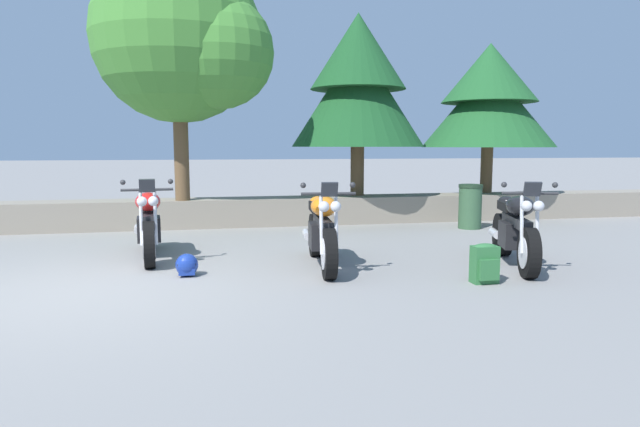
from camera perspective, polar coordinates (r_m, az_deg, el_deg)
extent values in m
plane|color=gray|center=(6.75, -22.94, -7.31)|extent=(120.00, 120.00, 0.00)
cube|color=gray|center=(11.38, -18.34, -0.08)|extent=(36.00, 0.80, 0.55)
cylinder|color=black|center=(7.63, -17.14, -3.09)|extent=(0.20, 0.63, 0.62)
cylinder|color=black|center=(9.05, -17.15, -1.55)|extent=(0.24, 0.63, 0.62)
cylinder|color=silver|center=(7.63, -17.14, -3.09)|extent=(0.20, 0.40, 0.38)
cube|color=black|center=(8.37, -17.17, -1.52)|extent=(0.36, 0.51, 0.34)
cube|color=#2D2D30|center=(8.25, -17.22, -0.25)|extent=(0.24, 1.11, 0.12)
ellipsoid|color=red|center=(8.07, -17.27, 1.17)|extent=(0.39, 0.55, 0.26)
cube|color=black|center=(8.56, -17.25, 1.08)|extent=(0.31, 0.58, 0.12)
ellipsoid|color=red|center=(8.85, -17.26, 1.53)|extent=(0.25, 0.30, 0.16)
cylinder|color=#2D2D30|center=(7.62, -17.33, 2.35)|extent=(0.66, 0.10, 0.04)
sphere|color=silver|center=(7.49, -16.76, 1.23)|extent=(0.13, 0.13, 0.13)
sphere|color=silver|center=(7.49, -17.83, 1.19)|extent=(0.13, 0.13, 0.13)
cube|color=#26282D|center=(7.51, -17.35, 2.75)|extent=(0.21, 0.11, 0.18)
cylinder|color=silver|center=(8.81, -18.20, -1.48)|extent=(0.15, 0.39, 0.11)
cylinder|color=silver|center=(7.61, -16.56, -0.35)|extent=(0.06, 0.17, 0.73)
cylinder|color=silver|center=(7.61, -17.91, -0.39)|extent=(0.06, 0.17, 0.73)
sphere|color=#2D2D30|center=(7.66, -15.11, 3.20)|extent=(0.07, 0.07, 0.07)
sphere|color=#2D2D30|center=(7.66, -19.60, 3.04)|extent=(0.07, 0.07, 0.07)
cylinder|color=black|center=(6.68, 0.94, -4.18)|extent=(0.20, 0.63, 0.62)
cylinder|color=black|center=(8.09, -0.37, -2.22)|extent=(0.24, 0.63, 0.62)
cylinder|color=silver|center=(6.68, 0.94, -4.18)|extent=(0.19, 0.40, 0.38)
cube|color=black|center=(7.41, 0.18, -2.28)|extent=(0.36, 0.51, 0.34)
cube|color=#2D2D30|center=(7.29, 0.27, -0.85)|extent=(0.24, 1.11, 0.12)
ellipsoid|color=orange|center=(7.11, 0.42, 0.74)|extent=(0.39, 0.55, 0.26)
cube|color=black|center=(7.59, -0.02, 0.68)|extent=(0.31, 0.58, 0.12)
ellipsoid|color=orange|center=(7.88, -0.26, 1.21)|extent=(0.24, 0.30, 0.16)
cylinder|color=#2D2D30|center=(6.66, 0.87, 2.05)|extent=(0.66, 0.10, 0.04)
sphere|color=silver|center=(6.54, 1.63, 0.73)|extent=(0.13, 0.13, 0.13)
sphere|color=silver|center=(6.52, 0.41, 0.71)|extent=(0.13, 0.13, 0.13)
cube|color=#26282D|center=(6.55, 0.98, 2.50)|extent=(0.21, 0.11, 0.18)
cylinder|color=silver|center=(7.83, -1.35, -2.15)|extent=(0.14, 0.39, 0.11)
cylinder|color=silver|center=(6.67, 1.67, -1.06)|extent=(0.06, 0.17, 0.73)
cylinder|color=silver|center=(6.65, 0.14, -1.08)|extent=(0.06, 0.17, 0.73)
sphere|color=#2D2D30|center=(6.73, 3.36, 2.95)|extent=(0.07, 0.07, 0.07)
sphere|color=#2D2D30|center=(6.66, -1.74, 2.91)|extent=(0.07, 0.07, 0.07)
cylinder|color=black|center=(7.20, 20.68, -3.82)|extent=(0.32, 0.63, 0.62)
cylinder|color=black|center=(8.57, 18.24, -2.04)|extent=(0.36, 0.65, 0.62)
cylinder|color=silver|center=(7.20, 20.68, -3.82)|extent=(0.27, 0.41, 0.38)
cube|color=black|center=(7.91, 19.30, -2.08)|extent=(0.45, 0.55, 0.34)
cube|color=#2D2D30|center=(7.79, 19.53, -0.74)|extent=(0.47, 1.09, 0.12)
ellipsoid|color=black|center=(7.62, 19.86, 0.75)|extent=(0.48, 0.60, 0.26)
cube|color=black|center=(8.09, 19.03, 0.69)|extent=(0.42, 0.61, 0.12)
ellipsoid|color=black|center=(8.38, 18.58, 1.19)|extent=(0.29, 0.33, 0.16)
cylinder|color=#2D2D30|center=(7.18, 20.76, 1.95)|extent=(0.64, 0.23, 0.04)
sphere|color=silver|center=(7.08, 21.55, 0.71)|extent=(0.13, 0.13, 0.13)
sphere|color=silver|center=(7.04, 20.45, 0.73)|extent=(0.13, 0.13, 0.13)
cube|color=#26282D|center=(7.08, 20.99, 2.37)|extent=(0.22, 0.15, 0.18)
cylinder|color=silver|center=(8.30, 17.53, -1.95)|extent=(0.22, 0.40, 0.11)
cylinder|color=silver|center=(7.20, 21.41, -0.94)|extent=(0.09, 0.17, 0.73)
cylinder|color=silver|center=(7.16, 20.02, -0.93)|extent=(0.09, 0.17, 0.73)
sphere|color=#2D2D30|center=(7.29, 23.00, 2.71)|extent=(0.07, 0.07, 0.07)
sphere|color=#2D2D30|center=(7.14, 18.39, 2.83)|extent=(0.07, 0.07, 0.07)
cube|color=#2D6B38|center=(6.80, 16.54, -5.04)|extent=(0.30, 0.18, 0.44)
cube|color=#2D6B38|center=(6.71, 17.00, -5.57)|extent=(0.24, 0.05, 0.24)
ellipsoid|color=#2D6B38|center=(6.76, 16.60, -3.30)|extent=(0.29, 0.17, 0.08)
cube|color=#193A1E|center=(6.92, 16.72, -4.67)|extent=(0.05, 0.03, 0.37)
cube|color=#193A1E|center=(6.85, 15.51, -4.76)|extent=(0.05, 0.03, 0.37)
sphere|color=navy|center=(7.07, -13.52, -5.15)|extent=(0.28, 0.28, 0.28)
ellipsoid|color=black|center=(7.00, -13.54, -5.20)|extent=(0.23, 0.06, 0.12)
cube|color=navy|center=(7.01, -13.52, -5.84)|extent=(0.20, 0.08, 0.08)
cylinder|color=brown|center=(11.04, -14.06, 6.17)|extent=(0.28, 0.28, 1.87)
sphere|color=#428433|center=(11.22, -14.39, 17.11)|extent=(3.18, 3.18, 3.18)
sphere|color=#428433|center=(10.69, -10.47, 16.00)|extent=(2.07, 2.07, 2.07)
cylinder|color=brown|center=(11.88, 3.85, 5.20)|extent=(0.29, 0.29, 1.38)
cone|color=#194C23|center=(11.92, 3.91, 12.08)|extent=(2.79, 2.79, 2.17)
cone|color=#194C23|center=(12.03, 3.95, 16.30)|extent=(2.01, 2.01, 1.56)
cylinder|color=brown|center=(13.09, 16.75, 5.05)|extent=(0.26, 0.26, 1.36)
cone|color=#1E5628|center=(13.11, 16.95, 10.46)|extent=(2.92, 2.92, 1.79)
cone|color=#1E5628|center=(13.18, 17.06, 13.64)|extent=(2.10, 2.10, 1.29)
cylinder|color=#335638|center=(11.16, 15.16, 0.55)|extent=(0.44, 0.44, 0.80)
cylinder|color=#1E3421|center=(11.12, 15.23, 2.75)|extent=(0.46, 0.46, 0.06)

